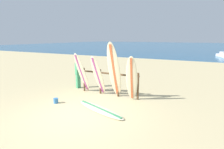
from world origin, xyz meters
The scene contains 11 objects.
ground_plane centered at (0.00, 0.00, 0.00)m, with size 120.00×120.00×0.00m, color #CCB784.
ocean_water centered at (0.00, 58.00, 0.00)m, with size 120.00×80.00×0.01m, color #1E5984.
surfboard_rack centered at (-0.14, 2.60, 0.74)m, with size 2.95×0.09×1.19m.
surfboard_leaning_far_left centered at (-1.51, 2.35, 0.99)m, with size 0.65×0.92×1.98m.
surfboard_leaning_left centered at (-0.54, 2.29, 0.95)m, with size 0.58×0.93×1.91m.
surfboard_leaning_center_left centered at (0.33, 2.23, 1.26)m, with size 0.59×0.98×2.52m.
surfboard_leaning_center centered at (1.12, 2.27, 0.98)m, with size 0.60×0.69×1.97m.
surfboard_lying_on_sand centered at (0.44, 0.81, 0.04)m, with size 2.51×1.32×0.08m.
beachgoer_standing centered at (-2.20, 2.92, 0.88)m, with size 0.22×0.29×1.60m.
small_boat_offshore centered at (5.64, 25.01, 0.26)m, with size 1.67×3.13×0.71m.
sand_bucket centered at (-1.56, 0.60, 0.11)m, with size 0.19×0.19×0.21m, color #3372B2.
Camera 1 is at (3.86, -4.72, 2.68)m, focal length 29.45 mm.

